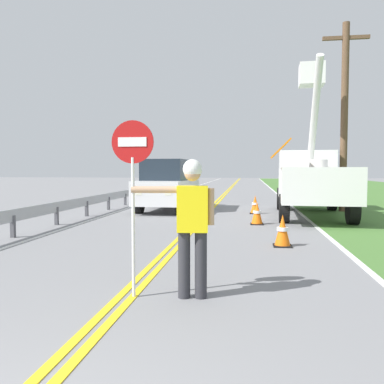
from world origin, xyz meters
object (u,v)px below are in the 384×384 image
stop_sign_paddle (133,168)px  traffic_cone_lead (283,231)px  utility_bucket_truck (311,177)px  traffic_cone_mid (257,214)px  utility_pole_near (344,114)px  oncoming_suv_nearest (168,185)px  traffic_cone_tail (255,205)px  flagger_worker (192,219)px

stop_sign_paddle → traffic_cone_lead: size_ratio=3.33×
stop_sign_paddle → utility_bucket_truck: 11.01m
stop_sign_paddle → traffic_cone_mid: stop_sign_paddle is taller
utility_bucket_truck → utility_pole_near: size_ratio=0.92×
traffic_cone_lead → oncoming_suv_nearest: bearing=118.9°
utility_bucket_truck → traffic_cone_tail: bearing=179.1°
utility_pole_near → traffic_cone_tail: (-3.52, -1.38, -3.60)m
stop_sign_paddle → oncoming_suv_nearest: (-1.79, 11.18, -0.65)m
flagger_worker → utility_pole_near: utility_pole_near is taller
utility_bucket_truck → traffic_cone_lead: size_ratio=9.88×
stop_sign_paddle → utility_pole_near: 13.07m
flagger_worker → stop_sign_paddle: bearing=-173.8°
utility_bucket_truck → traffic_cone_lead: utility_bucket_truck is taller
flagger_worker → stop_sign_paddle: 1.02m
traffic_cone_mid → utility_pole_near: bearing=51.4°
flagger_worker → traffic_cone_lead: 4.11m
stop_sign_paddle → traffic_cone_lead: (2.25, 3.85, -1.37)m
utility_bucket_truck → traffic_cone_mid: utility_bucket_truck is taller
utility_bucket_truck → traffic_cone_lead: 6.74m
oncoming_suv_nearest → traffic_cone_tail: oncoming_suv_nearest is taller
flagger_worker → oncoming_suv_nearest: (-2.56, 11.10, 0.01)m
flagger_worker → traffic_cone_tail: bearing=84.5°
flagger_worker → traffic_cone_mid: 7.36m
flagger_worker → traffic_cone_tail: size_ratio=2.61×
utility_pole_near → traffic_cone_lead: bearing=-111.0°
traffic_cone_lead → traffic_cone_mid: size_ratio=1.00×
oncoming_suv_nearest → utility_pole_near: 7.66m
traffic_cone_lead → traffic_cone_mid: 3.52m
traffic_cone_mid → stop_sign_paddle: bearing=-103.6°
utility_pole_near → traffic_cone_tail: size_ratio=10.72×
utility_bucket_truck → traffic_cone_tail: (-2.04, 0.03, -1.08)m
utility_bucket_truck → traffic_cone_tail: size_ratio=9.88×
flagger_worker → traffic_cone_mid: (1.00, 7.25, -0.71)m
utility_pole_near → traffic_cone_lead: size_ratio=10.72×
utility_bucket_truck → traffic_cone_lead: bearing=-103.4°
oncoming_suv_nearest → traffic_cone_mid: 5.29m
utility_bucket_truck → traffic_cone_mid: size_ratio=9.88×
oncoming_suv_nearest → traffic_cone_mid: bearing=-47.2°
flagger_worker → traffic_cone_tail: 10.35m
traffic_cone_mid → traffic_cone_tail: 3.02m
flagger_worker → oncoming_suv_nearest: oncoming_suv_nearest is taller
flagger_worker → stop_sign_paddle: (-0.76, -0.08, 0.66)m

